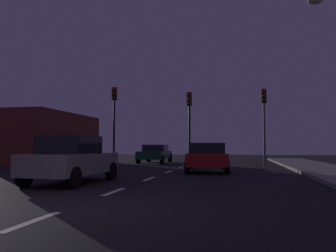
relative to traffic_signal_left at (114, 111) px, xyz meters
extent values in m
plane|color=black|center=(5.05, -9.26, -3.70)|extent=(80.00, 80.00, 0.00)
cube|color=silver|center=(5.05, -17.46, -3.70)|extent=(0.16, 1.60, 0.01)
cube|color=silver|center=(5.05, -13.66, -3.70)|extent=(0.16, 1.60, 0.01)
cube|color=silver|center=(5.05, -9.86, -3.70)|extent=(0.16, 1.60, 0.01)
cube|color=silver|center=(5.05, -6.06, -3.70)|extent=(0.16, 1.60, 0.01)
cube|color=silver|center=(5.05, -2.26, -3.70)|extent=(0.16, 1.60, 0.01)
cube|color=silver|center=(5.05, 1.54, -3.70)|extent=(0.16, 1.60, 0.01)
cube|color=silver|center=(5.05, 5.34, -3.70)|extent=(0.16, 1.60, 0.01)
cylinder|color=black|center=(0.00, 0.02, -1.04)|extent=(0.14, 0.14, 5.32)
cube|color=#382D0C|center=(0.00, 0.02, 1.17)|extent=(0.32, 0.24, 0.90)
sphere|color=red|center=(0.00, -0.14, 1.47)|extent=(0.20, 0.20, 0.20)
sphere|color=#3F2D0C|center=(0.00, -0.14, 1.17)|extent=(0.20, 0.20, 0.20)
sphere|color=#0C3319|center=(0.00, -0.14, 0.87)|extent=(0.20, 0.20, 0.20)
cylinder|color=black|center=(5.24, 0.02, -1.29)|extent=(0.14, 0.14, 4.82)
cube|color=#382D0C|center=(5.24, 0.02, 0.67)|extent=(0.32, 0.24, 0.90)
sphere|color=red|center=(5.24, -0.14, 0.97)|extent=(0.20, 0.20, 0.20)
sphere|color=#3F2D0C|center=(5.24, -0.14, 0.67)|extent=(0.20, 0.20, 0.20)
sphere|color=#0C3319|center=(5.24, -0.14, 0.37)|extent=(0.20, 0.20, 0.20)
cylinder|color=#4C4C51|center=(10.01, 0.02, -1.26)|extent=(0.14, 0.14, 4.88)
cube|color=#382D0C|center=(10.01, 0.02, 0.73)|extent=(0.32, 0.24, 0.90)
sphere|color=red|center=(10.01, -0.14, 1.03)|extent=(0.20, 0.20, 0.20)
sphere|color=#3F2D0C|center=(10.01, -0.14, 0.73)|extent=(0.20, 0.20, 0.20)
sphere|color=#0C3319|center=(10.01, -0.14, 0.43)|extent=(0.20, 0.20, 0.20)
cube|color=#B21919|center=(6.87, -5.44, -3.09)|extent=(2.21, 4.69, 0.58)
cube|color=black|center=(6.88, -5.67, -2.55)|extent=(1.79, 2.17, 0.49)
cylinder|color=black|center=(5.86, -3.78, -3.38)|extent=(0.27, 0.65, 0.64)
cylinder|color=black|center=(7.61, -3.65, -3.38)|extent=(0.27, 0.65, 0.64)
cylinder|color=black|center=(6.12, -7.24, -3.38)|extent=(0.27, 0.65, 0.64)
cylinder|color=black|center=(7.87, -7.10, -3.38)|extent=(0.27, 0.65, 0.64)
cube|color=gray|center=(2.89, -11.80, -3.05)|extent=(1.85, 4.02, 0.67)
cube|color=black|center=(2.88, -11.99, -2.42)|extent=(1.58, 1.83, 0.59)
cylinder|color=black|center=(2.11, -10.34, -3.38)|extent=(0.24, 0.65, 0.64)
cylinder|color=black|center=(3.74, -10.38, -3.38)|extent=(0.24, 0.65, 0.64)
cylinder|color=black|center=(2.04, -13.21, -3.38)|extent=(0.24, 0.65, 0.64)
cylinder|color=black|center=(3.66, -13.25, -3.38)|extent=(0.24, 0.65, 0.64)
cube|color=#0F4C2D|center=(2.26, 2.71, -3.10)|extent=(1.87, 4.11, 0.56)
cube|color=black|center=(2.26, 2.92, -2.58)|extent=(1.64, 1.85, 0.48)
cylinder|color=black|center=(3.13, 1.21, -3.38)|extent=(0.22, 0.64, 0.64)
cylinder|color=black|center=(1.40, 1.21, -3.38)|extent=(0.22, 0.64, 0.64)
cylinder|color=black|center=(3.12, 4.22, -3.38)|extent=(0.22, 0.64, 0.64)
cylinder|color=black|center=(1.38, 4.21, -3.38)|extent=(0.22, 0.64, 0.64)
ellipsoid|color=#F2D88C|center=(11.26, -9.06, 2.99)|extent=(0.56, 0.36, 0.24)
cube|color=maroon|center=(-4.98, 0.10, -1.92)|extent=(4.06, 8.71, 3.57)
camera|label=1|loc=(8.33, -22.63, -2.49)|focal=37.09mm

